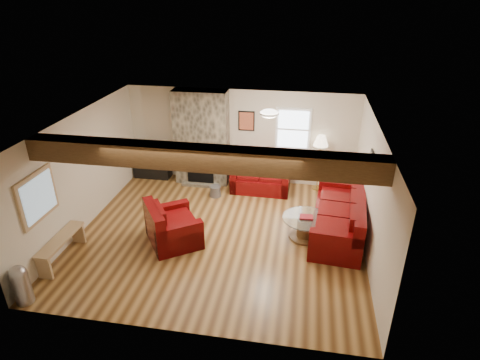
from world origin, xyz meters
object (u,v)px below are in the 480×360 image
object	(u,v)px
sofa_three	(338,214)
loveseat	(261,176)
television	(151,153)
tv_cabinet	(153,168)
armchair_red	(173,223)
coffee_table	(305,228)
floor_lamp	(321,144)

from	to	relation	value
sofa_three	loveseat	xyz separation A→B (m)	(-1.87, 1.73, -0.07)
television	sofa_three	bearing A→B (deg)	-22.35
loveseat	television	size ratio (longest dim) A/B	1.95
loveseat	tv_cabinet	xyz separation A→B (m)	(-3.06, 0.30, -0.15)
tv_cabinet	television	size ratio (longest dim) A/B	1.29
sofa_three	loveseat	world-z (taller)	sofa_three
television	armchair_red	bearing A→B (deg)	-61.91
coffee_table	floor_lamp	size ratio (longest dim) A/B	0.67
floor_lamp	loveseat	bearing A→B (deg)	-167.60
loveseat	floor_lamp	world-z (taller)	floor_lamp
sofa_three	floor_lamp	world-z (taller)	floor_lamp
coffee_table	tv_cabinet	xyz separation A→B (m)	(-4.26, 2.34, 0.00)
television	floor_lamp	size ratio (longest dim) A/B	0.52
sofa_three	coffee_table	bearing A→B (deg)	-60.10
sofa_three	armchair_red	size ratio (longest dim) A/B	2.22
coffee_table	tv_cabinet	distance (m)	4.86
sofa_three	floor_lamp	size ratio (longest dim) A/B	1.64
sofa_three	television	world-z (taller)	sofa_three
armchair_red	tv_cabinet	xyz separation A→B (m)	(-1.56, 2.93, -0.20)
armchair_red	coffee_table	xyz separation A→B (m)	(2.69, 0.60, -0.20)
sofa_three	tv_cabinet	bearing A→B (deg)	-107.13
loveseat	coffee_table	distance (m)	2.37
floor_lamp	sofa_three	bearing A→B (deg)	-78.60
television	floor_lamp	distance (m)	4.55
armchair_red	coffee_table	bearing A→B (deg)	-111.97
sofa_three	television	bearing A→B (deg)	-107.13
loveseat	floor_lamp	distance (m)	1.72
tv_cabinet	television	xyz separation A→B (m)	(0.00, 0.00, 0.47)
sofa_three	coffee_table	xyz separation A→B (m)	(-0.67, -0.31, -0.22)
sofa_three	television	distance (m)	5.34
sofa_three	floor_lamp	bearing A→B (deg)	-163.38
armchair_red	television	xyz separation A→B (m)	(-1.56, 2.93, 0.27)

